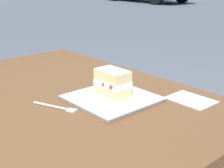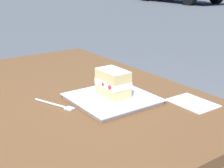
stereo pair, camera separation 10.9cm
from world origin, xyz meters
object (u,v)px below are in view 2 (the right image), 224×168
(paper_napkin, at_px, (193,103))
(dessert_fork, at_px, (57,105))
(dessert_plate, at_px, (112,99))
(cake_slice, at_px, (113,83))
(patio_table, at_px, (65,114))

(paper_napkin, bearing_deg, dessert_fork, -122.24)
(dessert_plate, xyz_separation_m, paper_napkin, (0.18, 0.22, -0.01))
(dessert_plate, relative_size, dessert_fork, 1.65)
(cake_slice, height_order, dessert_fork, cake_slice)
(patio_table, distance_m, dessert_plate, 0.23)
(dessert_plate, distance_m, dessert_fork, 0.19)
(dessert_fork, height_order, paper_napkin, dessert_fork)
(dessert_plate, height_order, cake_slice, cake_slice)
(cake_slice, xyz_separation_m, dessert_fork, (-0.06, -0.19, -0.06))
(dessert_plate, distance_m, cake_slice, 0.06)
(cake_slice, bearing_deg, dessert_plate, -49.06)
(patio_table, distance_m, paper_napkin, 0.49)
(dessert_plate, relative_size, paper_napkin, 1.71)
(cake_slice, bearing_deg, dessert_fork, -107.62)
(dessert_fork, distance_m, paper_napkin, 0.47)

